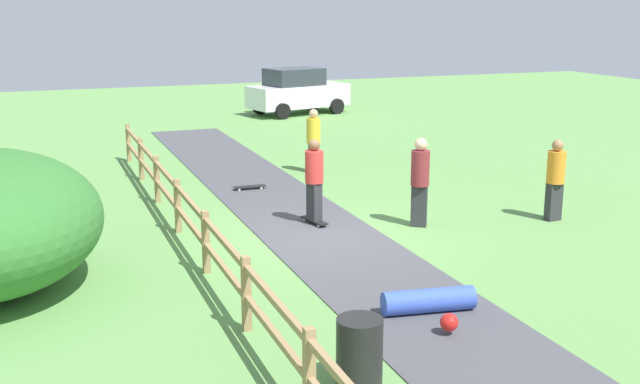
{
  "coord_description": "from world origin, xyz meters",
  "views": [
    {
      "loc": [
        -5.22,
        -13.63,
        4.5
      ],
      "look_at": [
        -0.15,
        -0.35,
        1.0
      ],
      "focal_mm": 42.94,
      "sensor_mm": 36.0,
      "label": 1
    }
  ],
  "objects_px": {
    "bystander_yellow": "(314,138)",
    "skateboard_loose": "(250,187)",
    "trash_bin": "(359,354)",
    "bystander_orange": "(556,176)",
    "skater_fallen": "(430,302)",
    "bystander_maroon": "(420,178)",
    "skater_riding": "(314,177)",
    "parked_car_white": "(297,91)"
  },
  "relations": [
    {
      "from": "skateboard_loose",
      "to": "bystander_yellow",
      "type": "distance_m",
      "value": 2.73
    },
    {
      "from": "skateboard_loose",
      "to": "bystander_maroon",
      "type": "xyz_separation_m",
      "value": [
        2.42,
        -4.33,
        0.95
      ]
    },
    {
      "from": "skater_riding",
      "to": "skateboard_loose",
      "type": "xyz_separation_m",
      "value": [
        -0.43,
        3.45,
        -0.93
      ]
    },
    {
      "from": "trash_bin",
      "to": "skater_riding",
      "type": "height_order",
      "value": "skater_riding"
    },
    {
      "from": "bystander_yellow",
      "to": "skateboard_loose",
      "type": "bearing_deg",
      "value": -148.45
    },
    {
      "from": "bystander_orange",
      "to": "bystander_maroon",
      "type": "height_order",
      "value": "bystander_maroon"
    },
    {
      "from": "skateboard_loose",
      "to": "trash_bin",
      "type": "bearing_deg",
      "value": -98.5
    },
    {
      "from": "skater_riding",
      "to": "parked_car_white",
      "type": "distance_m",
      "value": 16.64
    },
    {
      "from": "bystander_orange",
      "to": "bystander_yellow",
      "type": "bearing_deg",
      "value": 116.34
    },
    {
      "from": "skater_fallen",
      "to": "bystander_maroon",
      "type": "bearing_deg",
      "value": 64.03
    },
    {
      "from": "trash_bin",
      "to": "parked_car_white",
      "type": "xyz_separation_m",
      "value": [
        7.11,
        22.62,
        0.51
      ]
    },
    {
      "from": "skater_riding",
      "to": "bystander_maroon",
      "type": "distance_m",
      "value": 2.18
    },
    {
      "from": "bystander_maroon",
      "to": "trash_bin",
      "type": "bearing_deg",
      "value": -123.75
    },
    {
      "from": "parked_car_white",
      "to": "bystander_maroon",
      "type": "bearing_deg",
      "value": -100.7
    },
    {
      "from": "bystander_yellow",
      "to": "bystander_maroon",
      "type": "relative_size",
      "value": 0.94
    },
    {
      "from": "skateboard_loose",
      "to": "parked_car_white",
      "type": "relative_size",
      "value": 0.18
    },
    {
      "from": "trash_bin",
      "to": "bystander_orange",
      "type": "distance_m",
      "value": 8.68
    },
    {
      "from": "skater_riding",
      "to": "bystander_maroon",
      "type": "height_order",
      "value": "bystander_maroon"
    },
    {
      "from": "skater_riding",
      "to": "parked_car_white",
      "type": "relative_size",
      "value": 0.4
    },
    {
      "from": "bystander_maroon",
      "to": "parked_car_white",
      "type": "bearing_deg",
      "value": 79.3
    },
    {
      "from": "skater_fallen",
      "to": "bystander_orange",
      "type": "distance_m",
      "value": 6.19
    },
    {
      "from": "skater_fallen",
      "to": "skateboard_loose",
      "type": "bearing_deg",
      "value": 92.41
    },
    {
      "from": "trash_bin",
      "to": "parked_car_white",
      "type": "relative_size",
      "value": 0.2
    },
    {
      "from": "skater_fallen",
      "to": "bystander_yellow",
      "type": "bearing_deg",
      "value": 79.47
    },
    {
      "from": "skater_fallen",
      "to": "trash_bin",
      "type": "bearing_deg",
      "value": -138.37
    },
    {
      "from": "skateboard_loose",
      "to": "bystander_yellow",
      "type": "bearing_deg",
      "value": 31.55
    },
    {
      "from": "bystander_orange",
      "to": "bystander_yellow",
      "type": "height_order",
      "value": "bystander_yellow"
    },
    {
      "from": "skater_riding",
      "to": "bystander_orange",
      "type": "xyz_separation_m",
      "value": [
        4.89,
        -1.5,
        -0.06
      ]
    },
    {
      "from": "trash_bin",
      "to": "bystander_orange",
      "type": "xyz_separation_m",
      "value": [
        6.85,
        5.3,
        0.51
      ]
    },
    {
      "from": "skater_fallen",
      "to": "skateboard_loose",
      "type": "xyz_separation_m",
      "value": [
        -0.36,
        8.57,
        -0.11
      ]
    },
    {
      "from": "trash_bin",
      "to": "bystander_yellow",
      "type": "xyz_separation_m",
      "value": [
        3.73,
        11.6,
        0.52
      ]
    },
    {
      "from": "trash_bin",
      "to": "skateboard_loose",
      "type": "height_order",
      "value": "trash_bin"
    },
    {
      "from": "skater_riding",
      "to": "bystander_yellow",
      "type": "bearing_deg",
      "value": 69.76
    },
    {
      "from": "bystander_orange",
      "to": "parked_car_white",
      "type": "height_order",
      "value": "parked_car_white"
    },
    {
      "from": "bystander_orange",
      "to": "bystander_maroon",
      "type": "bearing_deg",
      "value": 168.02
    },
    {
      "from": "skater_fallen",
      "to": "skateboard_loose",
      "type": "height_order",
      "value": "skater_fallen"
    },
    {
      "from": "trash_bin",
      "to": "bystander_yellow",
      "type": "relative_size",
      "value": 0.51
    },
    {
      "from": "skater_fallen",
      "to": "skateboard_loose",
      "type": "distance_m",
      "value": 8.57
    },
    {
      "from": "skater_riding",
      "to": "bystander_orange",
      "type": "relative_size",
      "value": 1.03
    },
    {
      "from": "skateboard_loose",
      "to": "bystander_orange",
      "type": "height_order",
      "value": "bystander_orange"
    },
    {
      "from": "bystander_yellow",
      "to": "bystander_orange",
      "type": "bearing_deg",
      "value": -63.66
    },
    {
      "from": "trash_bin",
      "to": "skateboard_loose",
      "type": "xyz_separation_m",
      "value": [
        1.53,
        10.25,
        -0.36
      ]
    }
  ]
}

